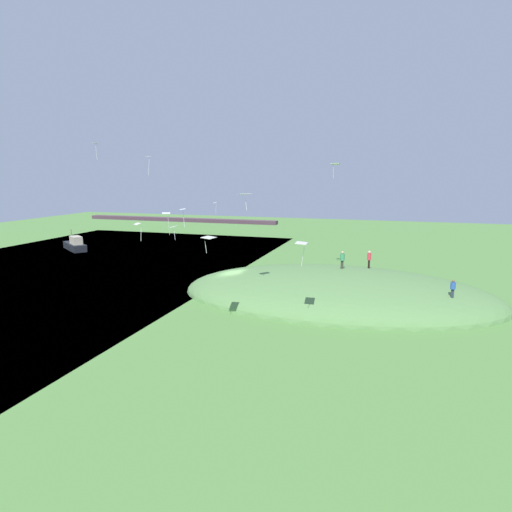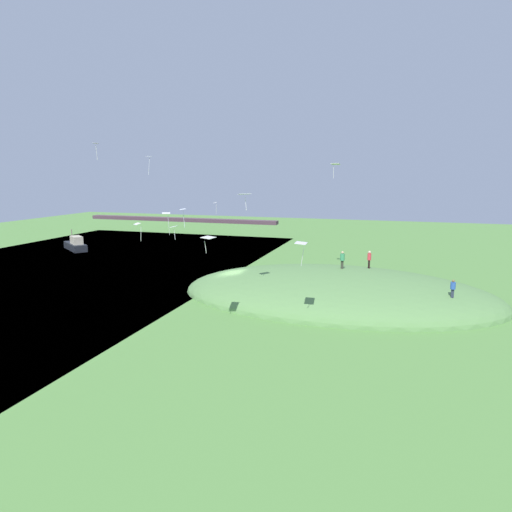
{
  "view_description": "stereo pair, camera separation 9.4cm",
  "coord_description": "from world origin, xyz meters",
  "px_view_note": "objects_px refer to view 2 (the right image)",
  "views": [
    {
      "loc": [
        16.51,
        -43.36,
        12.17
      ],
      "look_at": [
        3.16,
        -1.19,
        4.07
      ],
      "focal_mm": 31.49,
      "sensor_mm": 36.0,
      "label": 1
    },
    {
      "loc": [
        16.6,
        -43.33,
        12.17
      ],
      "look_at": [
        3.16,
        -1.19,
        4.07
      ],
      "focal_mm": 31.49,
      "sensor_mm": 36.0,
      "label": 2
    }
  ],
  "objects_px": {
    "kite_8": "(174,227)",
    "kite_10": "(208,238)",
    "person_walking_path": "(453,287)",
    "kite_7": "(301,244)",
    "person_with_child": "(342,258)",
    "kite_2": "(96,145)",
    "kite_0": "(215,204)",
    "kite_6": "(149,158)",
    "kite_9": "(335,165)",
    "kite_3": "(138,225)",
    "kite_5": "(167,215)",
    "mooring_post": "(202,288)",
    "boat_on_lake": "(76,245)",
    "kite_1": "(183,210)",
    "kite_4": "(244,195)",
    "person_near_shore": "(369,257)"
  },
  "relations": [
    {
      "from": "kite_6",
      "to": "person_walking_path",
      "type": "bearing_deg",
      "value": -4.56
    },
    {
      "from": "boat_on_lake",
      "to": "kite_7",
      "type": "relative_size",
      "value": 3.7
    },
    {
      "from": "kite_5",
      "to": "kite_10",
      "type": "height_order",
      "value": "kite_5"
    },
    {
      "from": "kite_4",
      "to": "kite_7",
      "type": "distance_m",
      "value": 7.56
    },
    {
      "from": "kite_7",
      "to": "kite_2",
      "type": "bearing_deg",
      "value": 157.52
    },
    {
      "from": "boat_on_lake",
      "to": "kite_9",
      "type": "height_order",
      "value": "kite_9"
    },
    {
      "from": "person_with_child",
      "to": "kite_0",
      "type": "xyz_separation_m",
      "value": [
        -16.83,
        7.03,
        4.71
      ]
    },
    {
      "from": "kite_1",
      "to": "kite_4",
      "type": "distance_m",
      "value": 11.89
    },
    {
      "from": "kite_4",
      "to": "kite_10",
      "type": "xyz_separation_m",
      "value": [
        -1.07,
        -5.15,
        -2.97
      ]
    },
    {
      "from": "person_with_child",
      "to": "kite_9",
      "type": "distance_m",
      "value": 12.89
    },
    {
      "from": "kite_1",
      "to": "kite_2",
      "type": "bearing_deg",
      "value": -176.74
    },
    {
      "from": "person_with_child",
      "to": "person_walking_path",
      "type": "height_order",
      "value": "person_with_child"
    },
    {
      "from": "kite_9",
      "to": "mooring_post",
      "type": "xyz_separation_m",
      "value": [
        -11.67,
        -12.55,
        -12.73
      ]
    },
    {
      "from": "kite_1",
      "to": "kite_7",
      "type": "distance_m",
      "value": 18.53
    },
    {
      "from": "person_walking_path",
      "to": "kite_5",
      "type": "xyz_separation_m",
      "value": [
        -25.72,
        -2.48,
        5.57
      ]
    },
    {
      "from": "kite_8",
      "to": "kite_10",
      "type": "height_order",
      "value": "kite_10"
    },
    {
      "from": "kite_5",
      "to": "person_walking_path",
      "type": "bearing_deg",
      "value": 5.52
    },
    {
      "from": "kite_5",
      "to": "kite_7",
      "type": "distance_m",
      "value": 15.66
    },
    {
      "from": "kite_3",
      "to": "kite_10",
      "type": "height_order",
      "value": "kite_3"
    },
    {
      "from": "person_walking_path",
      "to": "kite_9",
      "type": "bearing_deg",
      "value": 124.22
    },
    {
      "from": "kite_9",
      "to": "kite_2",
      "type": "bearing_deg",
      "value": -153.93
    },
    {
      "from": "kite_1",
      "to": "kite_4",
      "type": "xyz_separation_m",
      "value": [
        9.32,
        -7.08,
        2.08
      ]
    },
    {
      "from": "kite_7",
      "to": "kite_3",
      "type": "bearing_deg",
      "value": 171.76
    },
    {
      "from": "person_walking_path",
      "to": "person_with_child",
      "type": "bearing_deg",
      "value": 145.82
    },
    {
      "from": "kite_5",
      "to": "mooring_post",
      "type": "relative_size",
      "value": 2.17
    },
    {
      "from": "kite_1",
      "to": "kite_7",
      "type": "height_order",
      "value": "kite_1"
    },
    {
      "from": "person_with_child",
      "to": "kite_2",
      "type": "bearing_deg",
      "value": -8.58
    },
    {
      "from": "kite_3",
      "to": "kite_0",
      "type": "bearing_deg",
      "value": 91.35
    },
    {
      "from": "kite_8",
      "to": "kite_10",
      "type": "relative_size",
      "value": 1.19
    },
    {
      "from": "person_near_shore",
      "to": "boat_on_lake",
      "type": "bearing_deg",
      "value": -136.52
    },
    {
      "from": "kite_6",
      "to": "kite_9",
      "type": "bearing_deg",
      "value": 31.12
    },
    {
      "from": "person_with_child",
      "to": "kite_1",
      "type": "relative_size",
      "value": 0.9
    },
    {
      "from": "person_near_shore",
      "to": "kite_5",
      "type": "height_order",
      "value": "kite_5"
    },
    {
      "from": "person_near_shore",
      "to": "kite_2",
      "type": "xyz_separation_m",
      "value": [
        -28.81,
        -5.14,
        11.63
      ]
    },
    {
      "from": "kite_1",
      "to": "kite_9",
      "type": "height_order",
      "value": "kite_9"
    },
    {
      "from": "kite_5",
      "to": "kite_6",
      "type": "bearing_deg",
      "value": 133.09
    },
    {
      "from": "kite_0",
      "to": "kite_6",
      "type": "relative_size",
      "value": 0.77
    },
    {
      "from": "kite_8",
      "to": "mooring_post",
      "type": "relative_size",
      "value": 1.46
    },
    {
      "from": "kite_8",
      "to": "boat_on_lake",
      "type": "bearing_deg",
      "value": 147.68
    },
    {
      "from": "kite_1",
      "to": "kite_3",
      "type": "distance_m",
      "value": 8.69
    },
    {
      "from": "kite_2",
      "to": "kite_4",
      "type": "distance_m",
      "value": 20.81
    },
    {
      "from": "person_walking_path",
      "to": "kite_6",
      "type": "height_order",
      "value": "kite_6"
    },
    {
      "from": "kite_10",
      "to": "kite_8",
      "type": "bearing_deg",
      "value": 127.4
    },
    {
      "from": "kite_0",
      "to": "mooring_post",
      "type": "height_order",
      "value": "kite_0"
    },
    {
      "from": "person_walking_path",
      "to": "kite_7",
      "type": "relative_size",
      "value": 0.87
    },
    {
      "from": "kite_3",
      "to": "mooring_post",
      "type": "distance_m",
      "value": 10.64
    },
    {
      "from": "kite_2",
      "to": "kite_3",
      "type": "relative_size",
      "value": 1.12
    },
    {
      "from": "person_near_shore",
      "to": "kite_7",
      "type": "height_order",
      "value": "kite_7"
    },
    {
      "from": "boat_on_lake",
      "to": "kite_2",
      "type": "height_order",
      "value": "kite_2"
    },
    {
      "from": "person_with_child",
      "to": "kite_10",
      "type": "relative_size",
      "value": 1.45
    }
  ]
}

